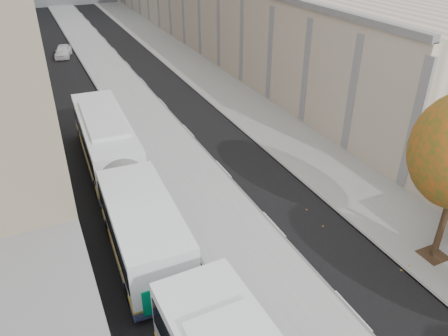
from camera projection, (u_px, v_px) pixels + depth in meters
bus_platform at (139, 110)px, 34.05m from camera, size 4.25×150.00×0.15m
sidewalk at (232, 96)px, 36.96m from camera, size 4.75×150.00×0.08m
bus_far at (119, 171)px, 22.73m from camera, size 3.19×17.95×2.98m
distant_car at (63, 51)px, 47.17m from camera, size 2.39×4.02×1.28m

